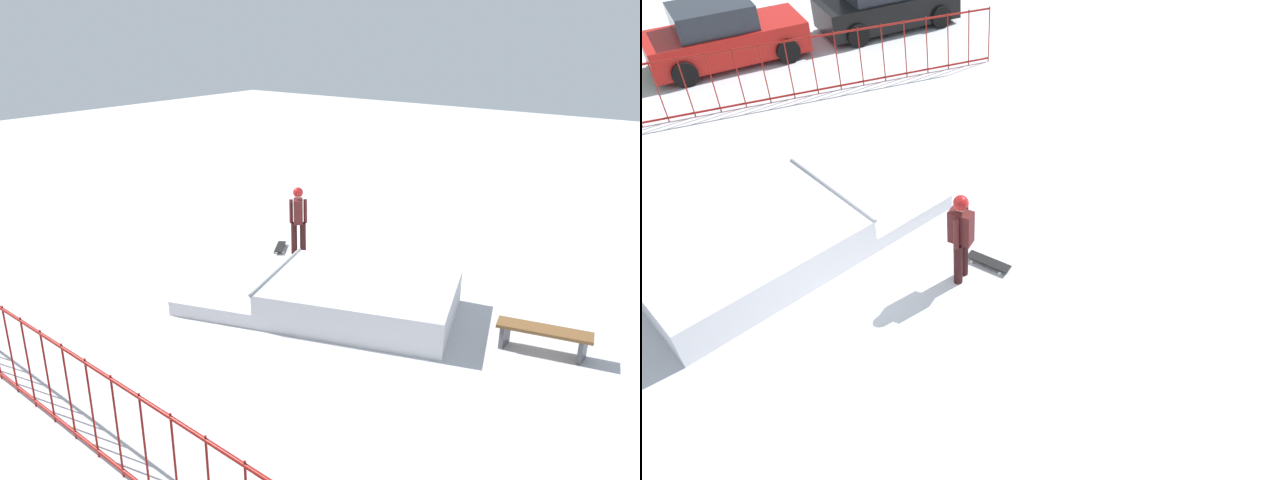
# 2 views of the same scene
# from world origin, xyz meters

# --- Properties ---
(ground_plane) EXTENTS (60.00, 60.00, 0.00)m
(ground_plane) POSITION_xyz_m (0.00, 0.00, 0.00)
(ground_plane) COLOR silver
(skate_ramp) EXTENTS (5.93, 4.10, 0.74)m
(skate_ramp) POSITION_xyz_m (-0.95, 1.37, 0.32)
(skate_ramp) COLOR silver
(skate_ramp) RESTS_ON ground
(skater) EXTENTS (0.41, 0.44, 1.73)m
(skater) POSITION_xyz_m (1.71, -0.71, 1.01)
(skater) COLOR black
(skater) RESTS_ON ground
(skateboard) EXTENTS (0.59, 0.79, 0.09)m
(skateboard) POSITION_xyz_m (2.28, -0.65, 0.08)
(skateboard) COLOR black
(skateboard) RESTS_ON ground
(perimeter_fence) EXTENTS (12.38, 0.90, 1.50)m
(perimeter_fence) POSITION_xyz_m (-0.00, 6.85, 0.77)
(perimeter_fence) COLOR maroon
(perimeter_fence) RESTS_ON ground
(park_bench) EXTENTS (1.65, 0.73, 0.48)m
(park_bench) POSITION_xyz_m (-4.80, 0.61, 0.36)
(park_bench) COLOR brown
(park_bench) RESTS_ON ground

